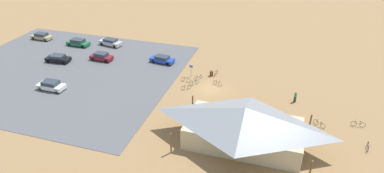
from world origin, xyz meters
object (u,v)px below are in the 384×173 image
at_px(lot_sign, 191,69).
at_px(car_blue_inner_stall, 162,59).
at_px(bike_pavilion, 244,124).
at_px(bicycle_orange_edge_south, 217,83).
at_px(bicycle_purple_edge_north, 368,147).
at_px(car_tan_second_row, 42,36).
at_px(bicycle_blue_yard_front, 198,78).
at_px(bicycle_black_mid_cluster, 319,124).
at_px(car_silver_front_row, 111,42).
at_px(bicycle_yellow_lone_east, 186,80).
at_px(car_green_by_curb, 78,42).
at_px(car_white_far_end, 51,85).
at_px(car_maroon_aisle_side, 101,56).
at_px(bicycle_white_trailside, 216,73).
at_px(trash_bin, 211,74).
at_px(car_black_near_entry, 58,58).
at_px(bicycle_green_yard_right, 358,124).
at_px(bicycle_silver_by_bin, 186,87).
at_px(visitor_at_bikes, 295,97).
at_px(visitor_crossing_yard, 318,134).
at_px(bicycle_teal_lone_west, 194,83).

height_order(lot_sign, car_blue_inner_stall, lot_sign).
bearing_deg(car_blue_inner_stall, lot_sign, 151.52).
height_order(bike_pavilion, bicycle_orange_edge_south, bike_pavilion).
distance_m(bicycle_purple_edge_north, car_tan_second_row, 63.97).
distance_m(bike_pavilion, bicycle_blue_yard_front, 17.32).
relative_size(bicycle_black_mid_cluster, car_silver_front_row, 0.29).
height_order(bicycle_yellow_lone_east, car_green_by_curb, car_green_by_curb).
xyz_separation_m(car_white_far_end, car_tan_second_row, (15.85, -17.50, -0.02)).
xyz_separation_m(bike_pavilion, car_tan_second_row, (46.71, -21.61, -2.06)).
relative_size(bike_pavilion, car_maroon_aisle_side, 3.68).
xyz_separation_m(bicycle_orange_edge_south, car_green_by_curb, (30.95, -7.70, 0.37)).
distance_m(lot_sign, bicycle_white_trailside, 4.44).
xyz_separation_m(trash_bin, car_white_far_end, (22.91, 11.86, 0.31)).
bearing_deg(car_black_near_entry, bicycle_purple_edge_north, 168.97).
bearing_deg(bicycle_black_mid_cluster, bicycle_green_yard_right, -163.79).
distance_m(bicycle_blue_yard_front, bicycle_green_yard_right, 24.59).
bearing_deg(car_blue_inner_stall, car_black_near_entry, 16.05).
height_order(car_blue_inner_stall, car_tan_second_row, car_tan_second_row).
bearing_deg(bicycle_white_trailside, bicycle_black_mid_cluster, 147.81).
xyz_separation_m(bicycle_orange_edge_south, car_silver_front_row, (24.69, -9.77, 0.38)).
relative_size(trash_bin, car_silver_front_row, 0.18).
bearing_deg(car_blue_inner_stall, bicycle_green_yard_right, 161.48).
height_order(bicycle_orange_edge_south, car_green_by_curb, car_green_by_curb).
height_order(car_tan_second_row, car_maroon_aisle_side, car_maroon_aisle_side).
relative_size(bicycle_blue_yard_front, bicycle_silver_by_bin, 0.96).
relative_size(trash_bin, visitor_at_bikes, 0.51).
xyz_separation_m(bicycle_yellow_lone_east, car_green_by_curb, (25.69, -8.07, 0.38)).
distance_m(bicycle_blue_yard_front, car_tan_second_row, 37.72).
relative_size(bicycle_orange_edge_south, car_black_near_entry, 0.34).
bearing_deg(car_blue_inner_stall, visitor_crossing_yard, 150.24).
distance_m(bicycle_teal_lone_west, car_maroon_aisle_side, 19.59).
height_order(bicycle_yellow_lone_east, car_blue_inner_stall, car_blue_inner_stall).
xyz_separation_m(bicycle_white_trailside, car_black_near_entry, (28.94, 3.55, 0.38)).
bearing_deg(bike_pavilion, bicycle_teal_lone_west, -51.02).
height_order(trash_bin, visitor_crossing_yard, visitor_crossing_yard).
relative_size(car_silver_front_row, car_maroon_aisle_side, 1.17).
bearing_deg(bicycle_orange_edge_south, trash_bin, -59.05).
xyz_separation_m(bicycle_silver_by_bin, visitor_crossing_yard, (-19.45, 7.21, 0.59)).
bearing_deg(visitor_at_bikes, bicycle_black_mid_cluster, 121.91).
bearing_deg(lot_sign, bicycle_silver_by_bin, 96.88).
distance_m(bicycle_purple_edge_north, car_green_by_curb, 54.71).
distance_m(bicycle_yellow_lone_east, car_maroon_aisle_side, 17.80).
distance_m(bicycle_orange_edge_south, car_maroon_aisle_side, 22.95).
xyz_separation_m(bicycle_purple_edge_north, bicycle_black_mid_cluster, (5.43, -3.11, 0.02)).
distance_m(car_blue_inner_stall, car_maroon_aisle_side, 11.42).
height_order(bicycle_teal_lone_west, car_maroon_aisle_side, car_maroon_aisle_side).
relative_size(bicycle_silver_by_bin, car_blue_inner_stall, 0.31).
distance_m(car_tan_second_row, car_green_by_curb, 9.52).
bearing_deg(car_blue_inner_stall, car_green_by_curb, -7.35).
distance_m(bicycle_blue_yard_front, car_blue_inner_stall, 9.15).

